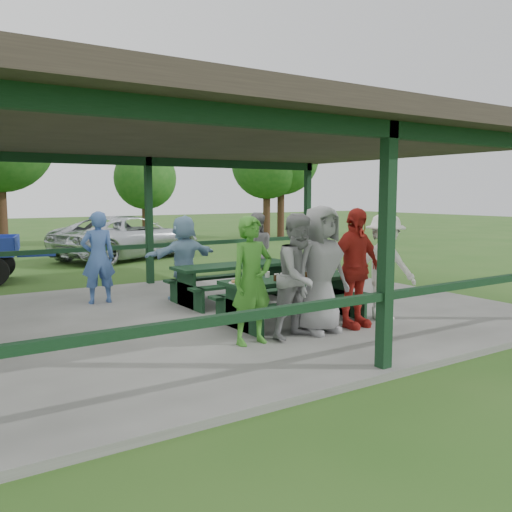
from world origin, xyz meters
TOP-DOWN VIEW (x-y plane):
  - ground at (0.00, 0.00)m, footprint 90.00×90.00m
  - concrete_slab at (0.00, 0.00)m, footprint 10.00×8.00m
  - pavilion_structure at (0.00, 0.00)m, footprint 10.60×8.60m
  - picnic_table_near at (0.51, -1.20)m, footprint 2.46×1.39m
  - picnic_table_far at (0.57, 0.80)m, footprint 2.46×1.39m
  - table_setting at (0.49, -1.18)m, footprint 2.49×0.45m
  - contestant_green at (-0.79, -2.01)m, footprint 0.68×0.46m
  - contestant_grey_left at (-0.02, -2.12)m, footprint 1.01×0.85m
  - contestant_grey_mid at (0.44, -2.05)m, footprint 0.99×0.67m
  - contestant_red at (1.11, -2.08)m, footprint 1.16×0.56m
  - contestant_white_fedora at (1.90, -1.97)m, footprint 1.31×0.96m
  - spectator_lblue at (-0.15, 1.58)m, footprint 1.63×0.65m
  - spectator_blue at (-1.76, 2.09)m, footprint 0.68×0.47m
  - spectator_grey at (1.62, 1.62)m, footprint 1.03×0.94m
  - pickup_truck at (1.59, 9.64)m, footprint 5.91×4.29m
  - tree_mid at (4.20, 14.65)m, footprint 2.75×2.75m
  - tree_right at (10.40, 14.15)m, footprint 3.51×3.51m
  - tree_far_right at (11.28, 14.16)m, footprint 3.86×3.86m

SIDE VIEW (x-z plane):
  - ground at x=0.00m, z-range 0.00..0.00m
  - concrete_slab at x=0.00m, z-range 0.00..0.10m
  - picnic_table_near at x=0.51m, z-range 0.20..0.95m
  - picnic_table_far at x=0.57m, z-range 0.20..0.95m
  - pickup_truck at x=1.59m, z-range 0.00..1.49m
  - table_setting at x=0.49m, z-range 0.83..0.93m
  - spectator_lblue at x=-0.15m, z-range 0.10..1.81m
  - spectator_grey at x=1.62m, z-range 0.10..1.83m
  - spectator_blue at x=-1.76m, z-range 0.10..1.91m
  - contestant_white_fedora at x=1.90m, z-range 0.08..1.94m
  - contestant_green at x=-0.79m, z-range 0.10..1.94m
  - contestant_grey_left at x=-0.02m, z-range 0.10..1.96m
  - contestant_red at x=1.11m, z-range 0.10..2.03m
  - contestant_grey_mid at x=0.44m, z-range 0.10..2.07m
  - tree_mid at x=4.20m, z-range 0.75..5.05m
  - pavilion_structure at x=0.00m, z-range 1.55..4.79m
  - tree_right at x=10.40m, z-range 0.97..6.45m
  - tree_far_right at x=11.28m, z-range 1.07..7.09m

